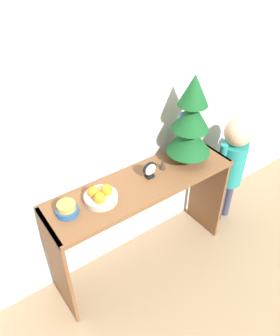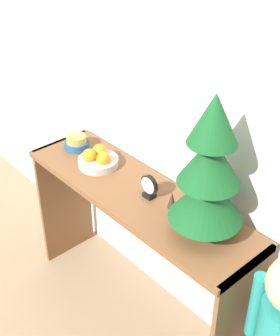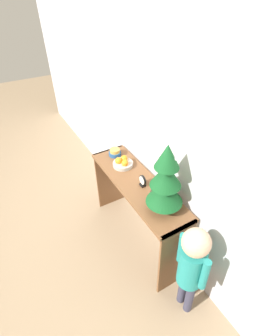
{
  "view_description": "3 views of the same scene",
  "coord_description": "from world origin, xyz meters",
  "views": [
    {
      "loc": [
        -0.92,
        -1.09,
        2.11
      ],
      "look_at": [
        -0.04,
        0.16,
        0.92
      ],
      "focal_mm": 35.0,
      "sensor_mm": 36.0,
      "label": 1
    },
    {
      "loc": [
        1.3,
        -0.96,
        2.02
      ],
      "look_at": [
        0.03,
        0.18,
        0.92
      ],
      "focal_mm": 50.0,
      "sensor_mm": 36.0,
      "label": 2
    },
    {
      "loc": [
        1.58,
        -0.74,
        2.33
      ],
      "look_at": [
        0.01,
        0.21,
        0.93
      ],
      "focal_mm": 28.0,
      "sensor_mm": 36.0,
      "label": 3
    }
  ],
  "objects": [
    {
      "name": "back_wall",
      "position": [
        0.0,
        0.41,
        1.25
      ],
      "size": [
        7.0,
        0.05,
        2.5
      ],
      "primitive_type": "cube",
      "color": "silver",
      "rests_on": "ground_plane"
    },
    {
      "name": "console_table",
      "position": [
        0.0,
        0.18,
        0.6
      ],
      "size": [
        1.27,
        0.37,
        0.77
      ],
      "color": "brown",
      "rests_on": "ground_plane"
    },
    {
      "name": "desk_clock",
      "position": [
        0.07,
        0.2,
        0.83
      ],
      "size": [
        0.09,
        0.04,
        0.11
      ],
      "color": "black",
      "rests_on": "console_table"
    },
    {
      "name": "figurine",
      "position": [
        0.19,
        0.22,
        0.81
      ],
      "size": [
        0.04,
        0.04,
        0.08
      ],
      "color": "#382D23",
      "rests_on": "console_table"
    },
    {
      "name": "ground_plane",
      "position": [
        0.0,
        0.0,
        0.0
      ],
      "size": [
        12.0,
        12.0,
        0.0
      ],
      "primitive_type": "plane",
      "color": "#997F60"
    },
    {
      "name": "fruit_bowl",
      "position": [
        -0.29,
        0.19,
        0.81
      ],
      "size": [
        0.2,
        0.2,
        0.09
      ],
      "color": "#B7B2A8",
      "rests_on": "console_table"
    },
    {
      "name": "singing_bowl",
      "position": [
        -0.5,
        0.21,
        0.81
      ],
      "size": [
        0.13,
        0.13,
        0.07
      ],
      "color": "#235189",
      "rests_on": "console_table"
    },
    {
      "name": "child_figure",
      "position": [
        0.84,
        0.15,
        0.61
      ],
      "size": [
        0.31,
        0.21,
        0.96
      ],
      "color": "#38384C",
      "rests_on": "ground_plane"
    },
    {
      "name": "mini_tree",
      "position": [
        0.39,
        0.2,
        1.06
      ],
      "size": [
        0.3,
        0.3,
        0.61
      ],
      "color": "#4C3828",
      "rests_on": "console_table"
    }
  ]
}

